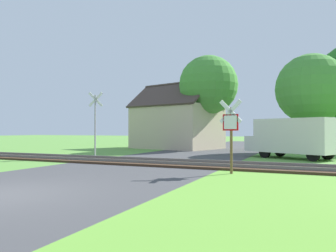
{
  "coord_description": "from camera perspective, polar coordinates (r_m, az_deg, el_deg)",
  "views": [
    {
      "loc": [
        7.04,
        -5.65,
        1.58
      ],
      "look_at": [
        0.5,
        9.3,
        1.8
      ],
      "focal_mm": 35.0,
      "sensor_mm": 36.0,
      "label": 1
    }
  ],
  "objects": [
    {
      "name": "mail_truck",
      "position": [
        19.63,
        20.82,
        -1.72
      ],
      "size": [
        5.2,
        3.91,
        2.24
      ],
      "rotation": [
        0.0,
        0.0,
        1.09
      ],
      "color": "silver",
      "rests_on": "ground"
    },
    {
      "name": "tree_center",
      "position": [
        27.47,
        7.04,
        7.09
      ],
      "size": [
        4.86,
        4.86,
        7.78
      ],
      "color": "#513823",
      "rests_on": "ground"
    },
    {
      "name": "house",
      "position": [
        28.78,
        1.51,
        0.13
      ],
      "size": [
        8.5,
        7.15,
        5.82
      ],
      "rotation": [
        0.0,
        0.0,
        -0.28
      ],
      "color": "#C6B293",
      "rests_on": "ground"
    },
    {
      "name": "stop_sign_near",
      "position": [
        12.11,
        10.9,
        -0.62
      ],
      "size": [
        0.87,
        0.21,
        2.71
      ],
      "rotation": [
        0.0,
        0.0,
        2.95
      ],
      "color": "brown",
      "rests_on": "ground"
    },
    {
      "name": "rail_track",
      "position": [
        15.7,
        -3.16,
        -6.34
      ],
      "size": [
        60.0,
        2.6,
        0.22
      ],
      "color": "#422D1E",
      "rests_on": "ground"
    },
    {
      "name": "road_asphalt",
      "position": [
        10.51,
        -19.04,
        -9.36
      ],
      "size": [
        7.42,
        80.0,
        0.01
      ],
      "primitive_type": "cube",
      "color": "#424244",
      "rests_on": "ground"
    },
    {
      "name": "tree_right",
      "position": [
        25.59,
        23.67,
        5.92
      ],
      "size": [
        4.98,
        4.98,
        7.04
      ],
      "color": "#513823",
      "rests_on": "ground"
    },
    {
      "name": "crossing_sign_far",
      "position": [
        19.5,
        -12.55,
        1.05
      ],
      "size": [
        0.85,
        0.27,
        3.83
      ],
      "rotation": [
        0.0,
        0.0,
        0.28
      ],
      "color": "#9E9EA5",
      "rests_on": "ground"
    }
  ]
}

